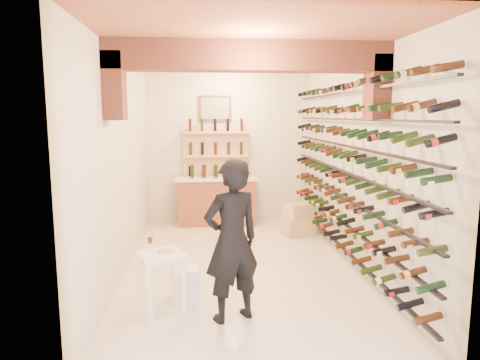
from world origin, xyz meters
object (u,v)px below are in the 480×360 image
(tasting_table, at_px, (162,264))
(white_stool, at_px, (185,284))
(wine_rack, at_px, (341,166))
(person, at_px, (232,241))
(back_counter, at_px, (216,200))
(chrome_barstool, at_px, (232,226))
(crate_lower, at_px, (298,227))

(tasting_table, distance_m, white_stool, 0.53)
(wine_rack, bearing_deg, person, -135.86)
(back_counter, xyz_separation_m, chrome_barstool, (0.19, -2.13, -0.03))
(back_counter, distance_m, chrome_barstool, 2.14)
(wine_rack, relative_size, tasting_table, 6.54)
(back_counter, bearing_deg, crate_lower, -34.08)
(wine_rack, bearing_deg, white_stool, -152.91)
(tasting_table, bearing_deg, back_counter, 57.03)
(person, xyz_separation_m, crate_lower, (1.52, 3.35, -0.75))
(white_stool, relative_size, crate_lower, 0.76)
(wine_rack, bearing_deg, back_counter, 124.66)
(wine_rack, xyz_separation_m, white_stool, (-2.35, -1.20, -1.34))
(crate_lower, bearing_deg, chrome_barstool, -141.43)
(wine_rack, relative_size, white_stool, 13.37)
(back_counter, relative_size, person, 0.92)
(chrome_barstool, bearing_deg, wine_rack, -17.61)
(white_stool, height_order, crate_lower, white_stool)
(wine_rack, distance_m, chrome_barstool, 2.01)
(chrome_barstool, distance_m, crate_lower, 1.77)
(wine_rack, height_order, white_stool, wine_rack)
(back_counter, bearing_deg, chrome_barstool, -84.81)
(wine_rack, relative_size, back_counter, 3.35)
(chrome_barstool, relative_size, crate_lower, 1.56)
(person, distance_m, crate_lower, 3.76)
(back_counter, relative_size, crate_lower, 3.04)
(crate_lower, bearing_deg, back_counter, 145.92)
(white_stool, xyz_separation_m, person, (0.55, -0.55, 0.71))
(person, height_order, chrome_barstool, person)
(white_stool, distance_m, person, 1.05)
(tasting_table, distance_m, crate_lower, 3.89)
(wine_rack, distance_m, person, 2.59)
(tasting_table, relative_size, chrome_barstool, 1.00)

